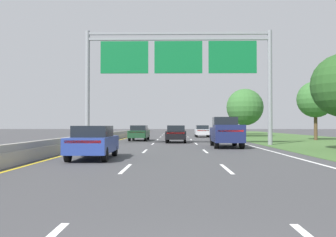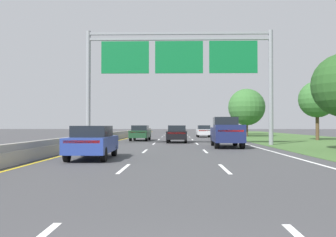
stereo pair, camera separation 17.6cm
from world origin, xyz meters
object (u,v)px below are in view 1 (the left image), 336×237
overhead_sign_gantry (178,63)px  car_darkgreen_left_lane_sedan (139,133)px  pickup_truck_navy (226,132)px  car_blue_left_lane_sedan (93,142)px  car_silver_right_lane_sedan (202,131)px  roadside_tree_distant (245,109)px  roadside_tree_mid (315,99)px  car_black_centre_lane_sedan (176,134)px  roadside_tree_far (245,107)px

overhead_sign_gantry → car_darkgreen_left_lane_sedan: (-3.94, 8.40, -5.77)m
pickup_truck_navy → car_blue_left_lane_sedan: size_ratio=1.23×
car_silver_right_lane_sedan → roadside_tree_distant: size_ratio=0.66×
roadside_tree_mid → car_black_centre_lane_sedan: bearing=-160.6°
overhead_sign_gantry → roadside_tree_distant: bearing=70.5°
car_silver_right_lane_sedan → roadside_tree_far: bearing=-69.1°
roadside_tree_far → roadside_tree_mid: bearing=-67.6°
car_black_centre_lane_sedan → car_blue_left_lane_sedan: (-4.05, -16.42, 0.00)m
car_blue_left_lane_sedan → car_darkgreen_left_lane_sedan: bearing=-1.7°
overhead_sign_gantry → car_blue_left_lane_sedan: bearing=-109.2°
overhead_sign_gantry → roadside_tree_mid: overhead_sign_gantry is taller
pickup_truck_navy → car_blue_left_lane_sedan: (-7.63, -9.42, -0.26)m
overhead_sign_gantry → roadside_tree_far: size_ratio=2.26×
pickup_truck_navy → car_silver_right_lane_sedan: bearing=1.7°
car_silver_right_lane_sedan → car_blue_left_lane_sedan: size_ratio=1.00×
overhead_sign_gantry → car_black_centre_lane_sedan: bearing=91.9°
car_darkgreen_left_lane_sedan → roadside_tree_far: (13.52, 13.51, 3.29)m
overhead_sign_gantry → car_blue_left_lane_sedan: overhead_sign_gantry is taller
pickup_truck_navy → car_silver_right_lane_sedan: (-0.00, 22.24, -0.26)m
pickup_truck_navy → roadside_tree_distant: bearing=-11.4°
roadside_tree_far → roadside_tree_distant: bearing=78.9°
overhead_sign_gantry → pickup_truck_navy: size_ratio=2.76×
roadside_tree_distant → car_black_centre_lane_sedan: bearing=-112.5°
overhead_sign_gantry → roadside_tree_far: bearing=66.4°
pickup_truck_navy → car_black_centre_lane_sedan: pickup_truck_navy is taller
car_blue_left_lane_sedan → roadside_tree_mid: bearing=-42.0°
car_blue_left_lane_sedan → car_darkgreen_left_lane_sedan: same height
car_darkgreen_left_lane_sedan → car_black_centre_lane_sedan: bearing=-135.3°
car_silver_right_lane_sedan → car_darkgreen_left_lane_sedan: 13.43m
roadside_tree_far → pickup_truck_navy: bearing=-104.1°
car_black_centre_lane_sedan → roadside_tree_far: bearing=-27.3°
overhead_sign_gantry → car_black_centre_lane_sedan: (-0.14, 4.39, -5.77)m
car_silver_right_lane_sedan → roadside_tree_far: roadside_tree_far is taller
car_silver_right_lane_sedan → roadside_tree_far: (6.15, 2.28, 3.29)m
overhead_sign_gantry → car_darkgreen_left_lane_sedan: 10.93m
roadside_tree_far → roadside_tree_distant: 11.64m
pickup_truck_navy → car_silver_right_lane_sedan: size_ratio=1.24×
roadside_tree_mid → car_silver_right_lane_sedan: bearing=138.2°
car_silver_right_lane_sedan → roadside_tree_mid: (11.23, -10.03, 3.50)m
car_darkgreen_left_lane_sedan → roadside_tree_distant: size_ratio=0.66×
pickup_truck_navy → car_darkgreen_left_lane_sedan: (-7.37, 11.01, -0.26)m
car_black_centre_lane_sedan → roadside_tree_far: roadside_tree_far is taller
car_blue_left_lane_sedan → pickup_truck_navy: bearing=-40.0°
pickup_truck_navy → car_silver_right_lane_sedan: pickup_truck_navy is taller
car_blue_left_lane_sedan → car_darkgreen_left_lane_sedan: (0.25, 20.43, 0.00)m
pickup_truck_navy → roadside_tree_far: 25.46m
car_blue_left_lane_sedan → roadside_tree_distant: bearing=-20.4°
car_black_centre_lane_sedan → car_blue_left_lane_sedan: 16.92m
overhead_sign_gantry → car_blue_left_lane_sedan: size_ratio=3.40×
car_darkgreen_left_lane_sedan → roadside_tree_mid: roadside_tree_mid is taller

